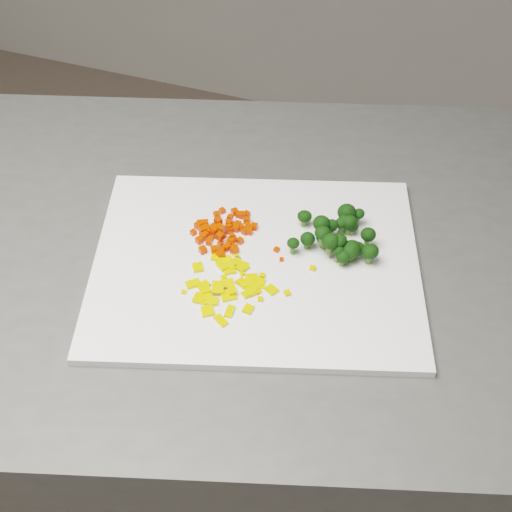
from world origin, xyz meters
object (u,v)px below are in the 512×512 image
(cutting_board, at_px, (256,264))
(broccoli_pile, at_px, (333,231))
(counter_block, at_px, (264,423))
(carrot_pile, at_px, (223,226))
(pepper_pile, at_px, (228,284))

(cutting_board, height_order, broccoli_pile, broccoli_pile)
(broccoli_pile, bearing_deg, cutting_board, -144.59)
(counter_block, height_order, carrot_pile, carrot_pile)
(cutting_board, bearing_deg, broccoli_pile, 35.41)
(carrot_pile, xyz_separation_m, pepper_pile, (0.04, -0.09, -0.01))
(carrot_pile, distance_m, pepper_pile, 0.10)
(carrot_pile, xyz_separation_m, broccoli_pile, (0.14, 0.02, 0.01))
(counter_block, distance_m, pepper_pile, 0.48)
(carrot_pile, distance_m, broccoli_pile, 0.14)
(cutting_board, bearing_deg, pepper_pile, -108.02)
(counter_block, distance_m, broccoli_pile, 0.49)
(counter_block, height_order, pepper_pile, pepper_pile)
(counter_block, distance_m, cutting_board, 0.46)
(carrot_pile, bearing_deg, broccoli_pile, 9.62)
(broccoli_pile, bearing_deg, pepper_pile, -131.76)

